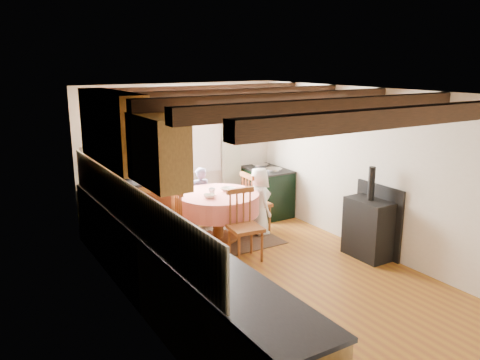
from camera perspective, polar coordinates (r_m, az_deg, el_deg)
floor at (r=6.44m, az=3.79°, el=-11.47°), size 3.60×5.50×0.00m
ceiling at (r=5.83m, az=4.17°, el=10.35°), size 3.60×5.50×0.00m
wall_back at (r=8.36m, az=-7.00°, el=3.10°), size 3.60×0.00×2.40m
wall_front at (r=4.22m, az=26.38°, el=-9.33°), size 3.60×0.00×2.40m
wall_left at (r=5.23m, az=-12.37°, el=-3.77°), size 0.00×5.50×2.40m
wall_right at (r=7.19m, az=15.76°, el=0.88°), size 0.00×5.50×2.40m
beam_a at (r=4.37m, az=19.68°, el=7.18°), size 3.60×0.16×0.16m
beam_b at (r=5.06m, az=10.82°, el=8.56°), size 3.60×0.16×0.16m
beam_c at (r=5.84m, az=4.16°, el=9.47°), size 3.60×0.16×0.16m
beam_d at (r=6.67m, az=-0.91°, el=10.07°), size 3.60×0.16×0.16m
beam_e at (r=7.55m, az=-4.84°, el=10.48°), size 3.60×0.16×0.16m
splash_left at (r=5.51m, az=-13.21°, el=-2.91°), size 0.02×4.50×0.55m
splash_back at (r=7.99m, az=-13.47°, el=2.30°), size 1.40×0.02×0.55m
base_cabinet_left at (r=5.60m, az=-9.01°, el=-10.74°), size 0.60×5.30×0.88m
base_cabinet_back at (r=7.90m, az=-12.87°, el=-3.49°), size 1.30×0.60×0.88m
worktop_left at (r=5.43m, az=-9.00°, el=-6.29°), size 0.64×5.30×0.04m
worktop_back at (r=7.76m, az=-13.00°, el=-0.28°), size 1.30×0.64×0.04m
wall_cabinet_glass at (r=6.24m, az=-14.93°, el=6.00°), size 0.34×1.80×0.90m
wall_cabinet_solid at (r=4.85m, az=-9.72°, el=3.48°), size 0.34×0.90×0.70m
window_frame at (r=8.32m, az=-6.41°, el=5.86°), size 1.34×0.03×1.54m
window_pane at (r=8.33m, az=-6.43°, el=5.86°), size 1.20×0.01×1.40m
curtain_left at (r=8.01m, az=-11.56°, el=1.71°), size 0.35×0.10×2.10m
curtain_right at (r=8.72m, az=-1.02°, el=2.98°), size 0.35×0.10×2.10m
curtain_rod at (r=8.18m, az=-6.27°, el=9.95°), size 2.00×0.03×0.03m
wall_picture at (r=8.78m, az=4.78°, el=6.98°), size 0.04×0.50×0.60m
wall_plate at (r=8.74m, az=-0.70°, el=6.99°), size 0.30×0.02×0.30m
rug at (r=7.67m, az=-2.55°, el=-7.11°), size 1.74×1.35×0.01m
dining_table at (r=7.54m, az=-2.58°, el=-4.44°), size 1.27×1.27×0.77m
chair_near at (r=6.79m, az=0.66°, el=-5.43°), size 0.48×0.50×1.02m
chair_left at (r=7.15m, az=-8.50°, el=-4.86°), size 0.48×0.46×0.95m
chair_right at (r=7.97m, az=1.92°, el=-2.56°), size 0.46×0.44×0.99m
aga_range at (r=8.83m, az=3.17°, el=-1.31°), size 0.62×0.95×0.88m
cast_iron_stove at (r=7.08m, az=15.08°, el=-3.76°), size 0.40×0.67×1.33m
child_far at (r=8.16m, az=-4.73°, el=-2.06°), size 0.38×0.26×1.04m
child_right at (r=7.80m, az=2.28°, el=-2.51°), size 0.42×0.58×1.11m
bowl_a at (r=7.57m, az=-1.47°, el=-1.12°), size 0.29×0.29×0.05m
bowl_b at (r=7.20m, az=-3.64°, el=-1.93°), size 0.24×0.24×0.06m
cup at (r=7.37m, az=-3.35°, el=-1.36°), size 0.12×0.12×0.10m
canister_tall at (r=7.64m, az=-15.61°, el=0.31°), size 0.13×0.13×0.22m
canister_wide at (r=7.86m, az=-13.11°, el=0.72°), size 0.16×0.16×0.18m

